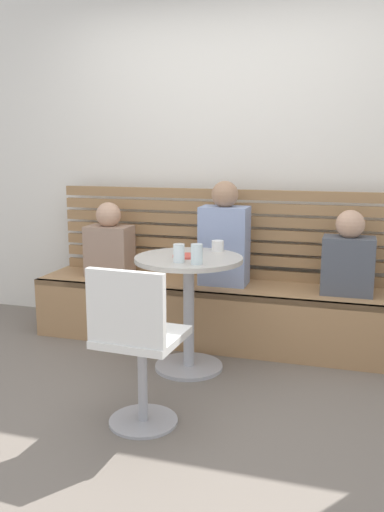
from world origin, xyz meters
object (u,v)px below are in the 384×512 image
(cup_ceramic_white, at_px, (218,246))
(person_child_middle, at_px, (109,244))
(cup_water_clear, at_px, (179,253))
(cup_glass_tall, at_px, (197,254))
(booth_bench, at_px, (217,313))
(person_child_left, at_px, (348,258))
(plate_small, at_px, (186,256))
(cafe_table, at_px, (189,291))
(person_adult, at_px, (224,239))
(white_chair, at_px, (136,342))

(cup_ceramic_white, bearing_deg, person_child_middle, 161.58)
(cup_water_clear, relative_size, cup_glass_tall, 0.92)
(booth_bench, xyz_separation_m, person_child_middle, (-0.86, 0.03, 0.47))
(person_child_middle, height_order, cup_water_clear, person_child_middle)
(person_child_middle, bearing_deg, cup_glass_tall, -39.13)
(person_child_left, relative_size, cup_water_clear, 5.17)
(plate_small, bearing_deg, cafe_table, 19.73)
(person_adult, distance_m, plate_small, 0.57)
(cup_glass_tall, bearing_deg, cafe_table, 119.46)
(booth_bench, bearing_deg, cafe_table, -95.83)
(person_adult, height_order, cup_glass_tall, person_adult)
(cafe_table, bearing_deg, person_child_left, 28.99)
(booth_bench, distance_m, cup_ceramic_white, 0.62)
(cup_ceramic_white, distance_m, plate_small, 0.29)
(person_adult, distance_m, cup_ceramic_white, 0.31)
(cup_glass_tall, distance_m, plate_small, 0.23)
(plate_small, bearing_deg, cup_ceramic_white, 60.45)
(booth_bench, xyz_separation_m, cafe_table, (-0.05, -0.52, 0.30))
(cup_glass_tall, bearing_deg, cup_ceramic_white, 87.81)
(booth_bench, height_order, person_adult, person_adult)
(cup_ceramic_white, relative_size, cup_glass_tall, 0.67)
(person_adult, height_order, plate_small, person_adult)
(cafe_table, relative_size, person_child_left, 1.30)
(booth_bench, distance_m, person_adult, 0.55)
(white_chair, relative_size, person_adult, 1.14)
(white_chair, distance_m, person_child_left, 1.67)
(cafe_table, bearing_deg, cup_ceramic_white, 62.52)
(white_chair, xyz_separation_m, plate_small, (0.01, 0.81, 0.28))
(booth_bench, distance_m, cafe_table, 0.60)
(person_adult, bearing_deg, person_child_middle, -179.94)
(cup_ceramic_white, bearing_deg, plate_small, -119.55)
(cup_glass_tall, xyz_separation_m, plate_small, (-0.12, 0.19, -0.05))
(person_child_left, xyz_separation_m, person_child_middle, (-1.76, 0.02, -0.00))
(cup_glass_tall, bearing_deg, person_adult, 91.01)
(cafe_table, bearing_deg, person_child_middle, 145.62)
(white_chair, relative_size, person_child_middle, 1.50)
(person_child_left, height_order, cup_water_clear, person_child_left)
(person_child_left, xyz_separation_m, cup_ceramic_white, (-0.83, -0.29, 0.09))
(cafe_table, relative_size, white_chair, 0.87)
(cup_glass_tall, relative_size, plate_small, 0.71)
(booth_bench, relative_size, cup_glass_tall, 22.50)
(white_chair, bearing_deg, person_child_middle, 119.95)
(person_adult, relative_size, cup_water_clear, 6.75)
(person_child_left, height_order, plate_small, person_child_left)
(person_adult, bearing_deg, person_child_left, -1.63)
(white_chair, height_order, person_child_middle, person_child_middle)
(plate_small, bearing_deg, person_child_middle, 144.90)
(cup_water_clear, bearing_deg, white_chair, -91.15)
(person_child_middle, xyz_separation_m, cup_glass_tall, (0.92, -0.75, 0.11))
(cup_ceramic_white, height_order, cup_glass_tall, cup_glass_tall)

